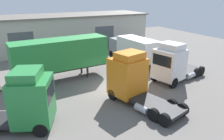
# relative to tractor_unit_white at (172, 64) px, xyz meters

# --- Properties ---
(ground_plane) EXTENTS (60.00, 60.00, 0.00)m
(ground_plane) POSITION_rel_tractor_unit_white_xyz_m (-6.05, 1.62, -1.89)
(ground_plane) COLOR slate
(warehouse_building) EXTENTS (28.44, 8.02, 5.27)m
(warehouse_building) POSITION_rel_tractor_unit_white_xyz_m (-6.05, 19.37, 0.76)
(warehouse_building) COLOR #B7B2A3
(warehouse_building) RESTS_ON ground_plane
(tractor_unit_white) EXTENTS (6.60, 3.84, 4.01)m
(tractor_unit_white) POSITION_rel_tractor_unit_white_xyz_m (0.00, 0.00, 0.00)
(tractor_unit_white) COLOR silver
(tractor_unit_white) RESTS_ON ground_plane
(container_trailer_green) EXTENTS (9.52, 3.16, 4.23)m
(container_trailer_green) POSITION_rel_tractor_unit_white_xyz_m (-9.59, 5.56, 0.77)
(container_trailer_green) COLOR #28843D
(container_trailer_green) RESTS_ON ground_plane
(tractor_unit_orange) EXTENTS (3.95, 6.70, 4.08)m
(tractor_unit_orange) POSITION_rel_tractor_unit_white_xyz_m (-5.68, -1.56, 0.03)
(tractor_unit_orange) COLOR orange
(tractor_unit_orange) RESTS_ON ground_plane
(tractor_unit_green) EXTENTS (6.75, 4.76, 4.04)m
(tractor_unit_green) POSITION_rel_tractor_unit_white_xyz_m (-13.79, -1.77, 0.01)
(tractor_unit_green) COLOR #28843D
(tractor_unit_green) RESTS_ON ground_plane
(box_truck_grey) EXTENTS (3.01, 7.81, 3.25)m
(box_truck_grey) POSITION_rel_tractor_unit_white_xyz_m (0.14, 7.30, -0.04)
(box_truck_grey) COLOR gray
(box_truck_grey) RESTS_ON ground_plane
(traffic_cone) EXTENTS (0.40, 0.40, 0.55)m
(traffic_cone) POSITION_rel_tractor_unit_white_xyz_m (-2.26, 2.22, -1.63)
(traffic_cone) COLOR black
(traffic_cone) RESTS_ON ground_plane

